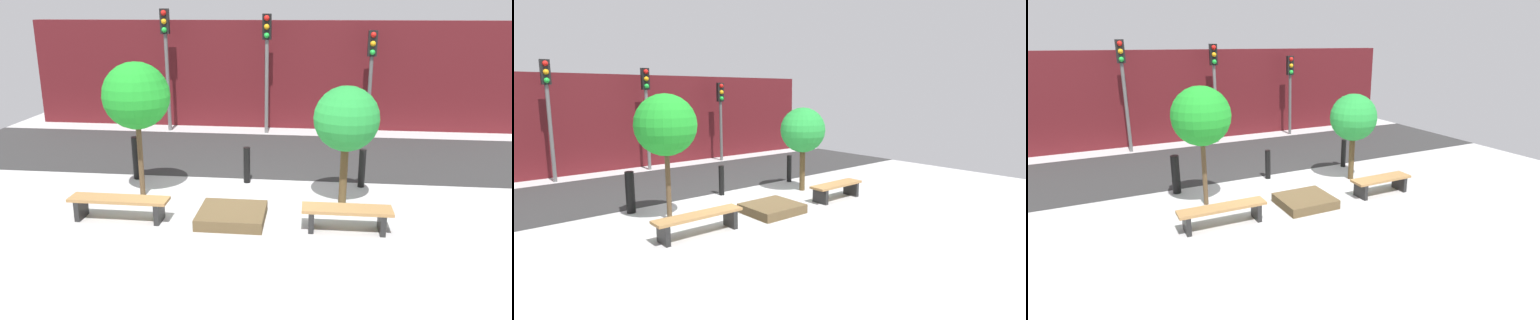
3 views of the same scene
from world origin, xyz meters
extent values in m
plane|color=#AFAFAF|center=(0.00, 0.00, 0.00)|extent=(18.00, 18.00, 0.00)
cube|color=#2E2E2E|center=(0.00, 4.16, 0.01)|extent=(18.00, 4.40, 0.01)
cube|color=#511419|center=(0.00, 7.64, 1.78)|extent=(16.20, 0.50, 3.56)
cube|color=black|center=(-2.94, -0.71, 0.20)|extent=(0.10, 0.43, 0.40)
cube|color=black|center=(-1.38, -0.72, 0.20)|extent=(0.10, 0.43, 0.40)
cube|color=#9E7242|center=(-2.16, -0.72, 0.43)|extent=(1.93, 0.44, 0.06)
cube|color=black|center=(1.52, -0.72, 0.19)|extent=(0.10, 0.48, 0.39)
cube|color=black|center=(2.80, -0.71, 0.19)|extent=(0.10, 0.48, 0.39)
cube|color=#9E7242|center=(2.16, -0.72, 0.42)|extent=(1.64, 0.49, 0.06)
cube|color=brown|center=(0.00, -0.52, 0.11)|extent=(1.27, 1.18, 0.22)
cylinder|color=#503C26|center=(-2.16, 0.62, 0.91)|extent=(0.11, 0.11, 1.81)
sphere|color=green|center=(-2.16, 0.62, 2.20)|extent=(1.40, 1.40, 1.40)
cylinder|color=#4D3B20|center=(2.16, 0.62, 0.73)|extent=(0.16, 0.16, 1.45)
sphere|color=green|center=(2.16, 0.62, 1.82)|extent=(1.32, 1.32, 1.32)
cylinder|color=black|center=(-2.64, 1.71, 0.51)|extent=(0.22, 0.22, 1.03)
cylinder|color=black|center=(0.00, 1.71, 0.43)|extent=(0.15, 0.15, 0.85)
cylinder|color=black|center=(2.64, 1.71, 0.44)|extent=(0.16, 0.16, 0.88)
cylinder|color=#5B5B5B|center=(-3.25, 6.65, 1.96)|extent=(0.12, 0.12, 3.93)
cube|color=black|center=(-3.25, 6.65, 3.54)|extent=(0.28, 0.16, 0.78)
sphere|color=red|center=(-3.25, 6.55, 3.80)|extent=(0.17, 0.17, 0.17)
sphere|color=orange|center=(-3.25, 6.55, 3.54)|extent=(0.17, 0.17, 0.17)
sphere|color=green|center=(-3.25, 6.55, 3.28)|extent=(0.17, 0.17, 0.17)
cylinder|color=slate|center=(0.00, 6.65, 1.89)|extent=(0.12, 0.12, 3.77)
cube|color=black|center=(0.00, 6.65, 3.38)|extent=(0.28, 0.16, 0.78)
sphere|color=red|center=(0.00, 6.55, 3.64)|extent=(0.17, 0.17, 0.17)
sphere|color=orange|center=(0.00, 6.55, 3.38)|extent=(0.17, 0.17, 0.17)
sphere|color=green|center=(0.00, 6.55, 3.12)|extent=(0.17, 0.17, 0.17)
cylinder|color=#545454|center=(3.25, 6.65, 1.65)|extent=(0.12, 0.12, 3.29)
cube|color=black|center=(3.25, 6.65, 2.90)|extent=(0.28, 0.16, 0.78)
sphere|color=red|center=(3.25, 6.55, 3.16)|extent=(0.17, 0.17, 0.17)
sphere|color=orange|center=(3.25, 6.55, 2.90)|extent=(0.17, 0.17, 0.17)
sphere|color=green|center=(3.25, 6.55, 2.64)|extent=(0.17, 0.17, 0.17)
camera|label=1|loc=(1.46, -9.28, 3.92)|focal=35.00mm
camera|label=2|loc=(-6.12, -7.68, 2.94)|focal=28.00mm
camera|label=3|loc=(-4.49, -8.41, 3.85)|focal=28.00mm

